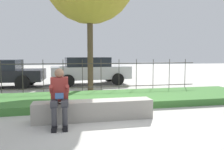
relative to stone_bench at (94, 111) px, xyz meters
name	(u,v)px	position (x,y,z in m)	size (l,w,h in m)	color
ground_plane	(108,119)	(0.36, 0.00, -0.21)	(60.00, 60.00, 0.00)	#B2AFA8
stone_bench	(94,111)	(0.00, 0.00, 0.00)	(2.86, 0.46, 0.47)	gray
person_seated_reader	(60,94)	(-0.80, -0.27, 0.49)	(0.42, 0.73, 1.27)	black
grass_berm	(98,99)	(0.36, 1.89, -0.10)	(10.92, 2.38, 0.21)	#3D7533
iron_fence	(92,76)	(0.36, 3.48, 0.53)	(8.92, 0.03, 1.39)	#332D28
car_parked_center	(90,70)	(0.59, 6.45, 0.56)	(4.19, 2.14, 1.44)	#B7B7BC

